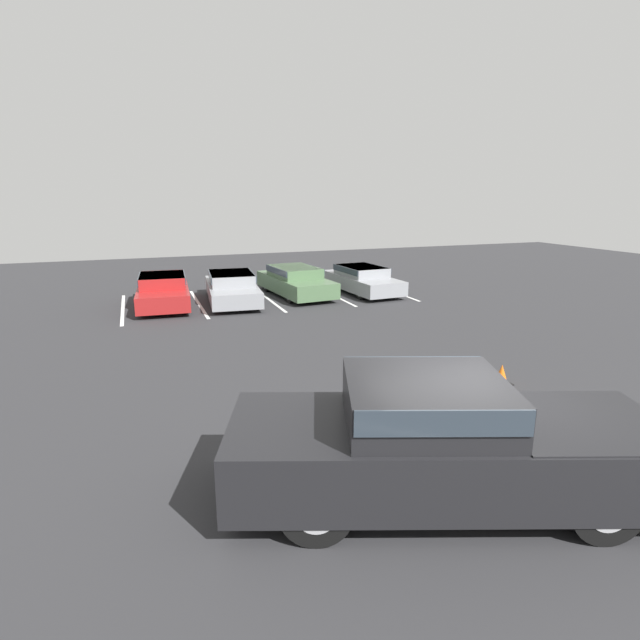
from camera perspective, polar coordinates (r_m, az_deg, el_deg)
The scene contains 12 objects.
ground_plane at distance 8.44m, azimuth 15.70°, elevation -16.04°, with size 60.00×60.00×0.00m, color #2D2D30.
stall_stripe_a at distance 20.15m, azimuth -21.61°, elevation 1.19°, with size 0.12×5.44×0.01m, color white.
stall_stripe_b at distance 20.27m, azimuth -13.70°, elevation 1.86°, with size 0.12×5.44×0.01m, color white.
stall_stripe_c at distance 20.76m, azimuth -6.01°, elevation 2.48°, with size 0.12×5.44×0.01m, color white.
stall_stripe_d at distance 21.61m, azimuth 1.20°, elevation 3.01°, with size 0.12×5.44×0.01m, color white.
stall_stripe_e at distance 22.77m, azimuth 7.78°, elevation 3.46°, with size 0.12×5.44×0.01m, color white.
pickup_truck at distance 7.22m, azimuth 14.20°, elevation -13.23°, with size 6.26×3.97×1.79m.
parked_sedan_a at distance 20.00m, azimuth -17.50°, elevation 3.33°, with size 2.12×4.49×1.22m.
parked_sedan_b at distance 20.17m, azimuth -10.05°, elevation 3.81°, with size 2.27×4.87×1.18m.
parked_sedan_c at distance 21.23m, azimuth -2.85°, elevation 4.57°, with size 2.28×4.81×1.21m.
parked_sedan_d at distance 21.90m, azimuth 4.81°, elevation 4.74°, with size 2.06×4.61×1.15m.
traffic_cone at distance 12.06m, azimuth 20.02°, elevation -5.94°, with size 0.41×0.41×0.46m.
Camera 1 is at (-4.50, -5.80, 4.17)m, focal length 28.00 mm.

